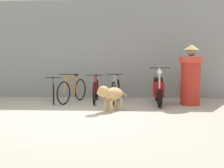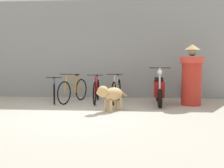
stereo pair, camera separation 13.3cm
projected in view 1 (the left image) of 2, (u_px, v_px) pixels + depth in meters
ground_plane at (72, 116)px, 6.09m from camera, size 60.00×60.00×0.00m
shop_wall_back at (90, 49)px, 9.07m from camera, size 9.73×0.20×3.32m
bicycle_0 at (53, 91)px, 8.10m from camera, size 0.55×1.50×0.79m
bicycle_1 at (73, 90)px, 8.00m from camera, size 0.62×1.58×0.89m
bicycle_2 at (96, 91)px, 8.02m from camera, size 0.46×1.65×0.87m
bicycle_3 at (116, 91)px, 7.97m from camera, size 0.46×1.68×0.89m
motorcycle at (158, 90)px, 7.66m from camera, size 0.58×1.75×1.09m
stray_dog at (111, 94)px, 6.59m from camera, size 0.79×0.87×0.67m
person_in_robes at (191, 75)px, 7.53m from camera, size 0.86×0.86×1.74m
spare_tire_left at (190, 89)px, 8.76m from camera, size 0.63×0.15×0.63m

